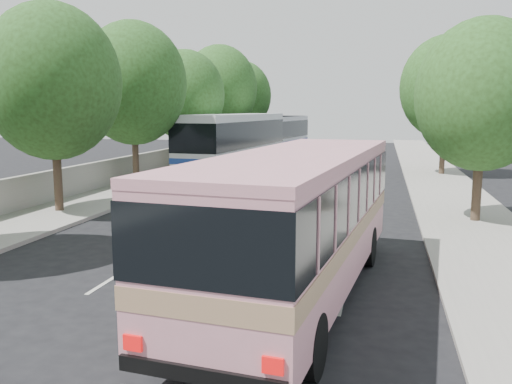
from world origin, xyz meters
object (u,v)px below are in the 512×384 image
(pink_bus, at_px, (299,209))
(tour_coach_rear, at_px, (277,132))
(tour_coach_front, at_px, (235,138))
(white_pickup, at_px, (247,178))
(pink_taxi, at_px, (227,216))

(pink_bus, height_order, tour_coach_rear, tour_coach_rear)
(pink_bus, relative_size, tour_coach_front, 0.80)
(pink_bus, distance_m, white_pickup, 16.45)
(pink_taxi, relative_size, tour_coach_rear, 0.30)
(pink_taxi, relative_size, white_pickup, 0.70)
(pink_bus, distance_m, tour_coach_front, 24.95)
(pink_taxi, height_order, tour_coach_rear, tour_coach_rear)
(pink_taxi, xyz_separation_m, white_pickup, (-1.65, 9.54, 0.14))
(tour_coach_front, bearing_deg, pink_taxi, -70.31)
(tour_coach_rear, bearing_deg, pink_bus, -71.64)
(white_pickup, relative_size, tour_coach_rear, 0.43)
(pink_bus, distance_m, pink_taxi, 7.13)
(pink_bus, relative_size, white_pickup, 2.01)
(pink_taxi, distance_m, tour_coach_front, 18.26)
(white_pickup, bearing_deg, pink_bus, -71.89)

